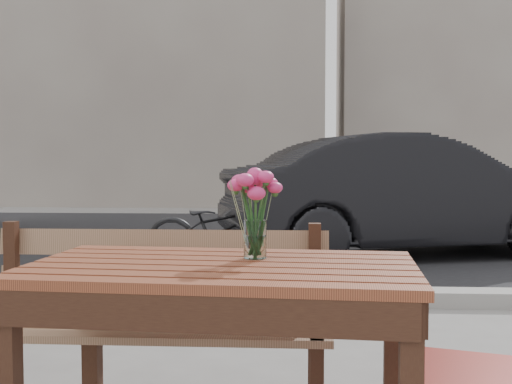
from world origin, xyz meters
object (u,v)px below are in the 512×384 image
(bicycle, at_px, (220,228))
(main_vase, at_px, (255,202))
(main_table, at_px, (222,302))
(parked_car, at_px, (407,195))

(bicycle, bearing_deg, main_vase, -170.23)
(main_table, relative_size, main_vase, 4.22)
(main_table, height_order, parked_car, parked_car)
(main_vase, bearing_deg, parked_car, 74.79)
(main_table, bearing_deg, main_vase, 52.75)
(main_vase, height_order, parked_car, parked_car)
(main_vase, relative_size, parked_car, 0.07)
(parked_car, height_order, bicycle, parked_car)
(bicycle, bearing_deg, main_table, -171.74)
(main_table, distance_m, bicycle, 4.52)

